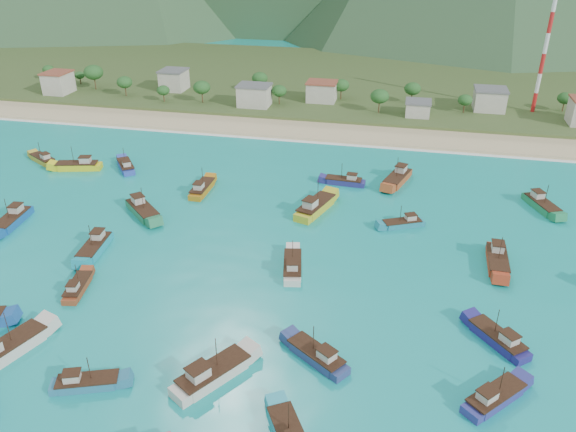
% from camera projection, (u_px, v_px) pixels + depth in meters
% --- Properties ---
extents(ground, '(600.00, 600.00, 0.00)m').
position_uv_depth(ground, '(267.00, 278.00, 97.28)').
color(ground, '#0D9399').
rests_on(ground, ground).
extents(beach, '(400.00, 18.00, 1.20)m').
position_uv_depth(beach, '(333.00, 132.00, 165.74)').
color(beach, beige).
rests_on(beach, ground).
extents(land, '(400.00, 110.00, 2.40)m').
position_uv_depth(land, '(356.00, 82.00, 218.61)').
color(land, '#385123').
rests_on(land, ground).
extents(surf_line, '(400.00, 2.50, 0.08)m').
position_uv_depth(surf_line, '(328.00, 143.00, 157.51)').
color(surf_line, white).
rests_on(surf_line, ground).
extents(village, '(218.86, 21.79, 7.29)m').
position_uv_depth(village, '(351.00, 97.00, 182.67)').
color(village, beige).
rests_on(village, ground).
extents(vegetation, '(277.60, 25.85, 9.00)m').
position_uv_depth(vegetation, '(310.00, 92.00, 186.03)').
color(vegetation, '#235623').
rests_on(vegetation, ground).
extents(radio_tower, '(1.20, 1.20, 36.21)m').
position_uv_depth(radio_tower, '(544.00, 54.00, 170.41)').
color(radio_tower, red).
rests_on(radio_tower, ground).
extents(boat_0, '(10.89, 10.60, 6.94)m').
position_uv_depth(boat_0, '(143.00, 211.00, 118.36)').
color(boat_0, '#23774D').
rests_on(boat_0, ground).
extents(boat_1, '(6.81, 12.39, 7.02)m').
position_uv_depth(boat_1, '(397.00, 179.00, 133.13)').
color(boat_1, '#A54822').
rests_on(boat_1, ground).
extents(boat_2, '(4.38, 11.03, 6.34)m').
position_uv_depth(boat_2, '(95.00, 247.00, 105.06)').
color(boat_2, '#1297AF').
rests_on(boat_2, ground).
extents(boat_3, '(7.47, 13.15, 7.46)m').
position_uv_depth(boat_3, '(315.00, 207.00, 119.57)').
color(boat_3, gold).
rests_on(boat_3, ground).
extents(boat_4, '(3.10, 10.34, 6.10)m').
position_uv_depth(boat_4, '(202.00, 189.00, 128.45)').
color(boat_4, '#AE6E14').
rests_on(boat_4, ground).
extents(boat_5, '(11.62, 5.89, 6.59)m').
position_uv_depth(boat_5, '(78.00, 166.00, 140.28)').
color(boat_5, yellow).
rests_on(boat_5, ground).
extents(boat_7, '(9.73, 7.33, 5.69)m').
position_uv_depth(boat_7, '(43.00, 160.00, 144.61)').
color(boat_7, '#B19A2C').
rests_on(boat_7, ground).
extents(boat_8, '(7.38, 12.67, 7.19)m').
position_uv_depth(boat_8, '(7.00, 350.00, 79.51)').
color(boat_8, beige).
rests_on(boat_8, ground).
extents(boat_11, '(4.95, 10.61, 6.04)m').
position_uv_depth(boat_11, '(293.00, 267.00, 99.19)').
color(boat_11, silver).
rests_on(boat_11, ground).
extents(boat_12, '(8.19, 9.56, 5.78)m').
position_uv_depth(boat_12, '(126.00, 167.00, 140.52)').
color(boat_12, '#2B45AF').
rests_on(boat_12, ground).
extents(boat_14, '(7.06, 11.14, 6.35)m').
position_uv_depth(boat_14, '(541.00, 205.00, 120.90)').
color(boat_14, '#1C804D').
rests_on(boat_14, ground).
extents(boat_16, '(3.59, 11.20, 6.57)m').
position_uv_depth(boat_16, '(497.00, 261.00, 100.81)').
color(boat_16, '#A8331A').
rests_on(boat_16, ground).
extents(boat_17, '(8.66, 9.57, 5.91)m').
position_uv_depth(boat_17, '(498.00, 339.00, 81.92)').
color(boat_17, navy).
rests_on(boat_17, ground).
extents(boat_19, '(9.27, 11.68, 6.90)m').
position_uv_depth(boat_19, '(212.00, 375.00, 75.21)').
color(boat_19, beige).
rests_on(boat_19, ground).
extents(boat_20, '(9.87, 8.18, 5.91)m').
position_uv_depth(boat_20, '(317.00, 356.00, 78.67)').
color(boat_20, navy).
rests_on(boat_20, ground).
extents(boat_22, '(4.15, 8.87, 5.05)m').
position_uv_depth(boat_22, '(78.00, 288.00, 93.81)').
color(boat_22, brown).
rests_on(boat_22, ground).
extents(boat_23, '(9.60, 3.30, 5.59)m').
position_uv_depth(boat_23, '(344.00, 182.00, 132.31)').
color(boat_23, navy).
rests_on(boat_23, ground).
extents(boat_24, '(8.91, 6.09, 5.12)m').
position_uv_depth(boat_24, '(403.00, 224.00, 113.81)').
color(boat_24, teal).
rests_on(boat_24, ground).
extents(boat_25, '(9.33, 5.57, 5.30)m').
position_uv_depth(boat_25, '(87.00, 383.00, 74.18)').
color(boat_25, teal).
rests_on(boat_25, ground).
extents(boat_26, '(8.85, 9.19, 5.82)m').
position_uv_depth(boat_26, '(495.00, 398.00, 71.77)').
color(boat_26, navy).
rests_on(boat_26, ground).
extents(boat_29, '(4.42, 11.34, 6.54)m').
position_uv_depth(boat_29, '(13.00, 220.00, 114.62)').
color(boat_29, '#1153A1').
rests_on(boat_29, ground).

